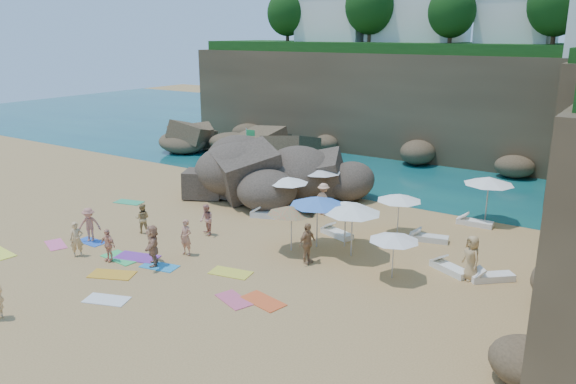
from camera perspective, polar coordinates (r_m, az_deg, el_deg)
The scene contains 47 objects.
ground at distance 27.19m, azimuth -7.05°, elevation -4.86°, with size 120.00×120.00×0.00m, color tan.
seawater at distance 52.81m, azimuth 14.61°, elevation 4.97°, with size 120.00×120.00×0.00m, color #0C4751.
cliff_back at distance 46.89m, azimuth 15.22°, elevation 8.55°, with size 44.00×8.00×8.00m, color brown.
rock_promontory at distance 45.80m, azimuth -4.56°, elevation 3.80°, with size 12.00×7.00×2.00m, color brown, non-canonical shape.
clifftop_buildings at distance 47.04m, azimuth 17.37°, elevation 17.27°, with size 28.48×9.48×7.00m.
clifftop_trees at distance 40.52m, azimuth 17.25°, elevation 17.62°, with size 35.60×23.82×4.40m.
marina_masts at distance 59.70m, azimuth -0.46°, elevation 9.61°, with size 3.10×0.10×6.00m.
rock_outcrop at distance 33.39m, azimuth -1.39°, elevation -0.77°, with size 8.04×6.03×3.22m, color brown, non-canonical shape.
flag_pole at distance 37.49m, azimuth -4.08°, elevation 4.57°, with size 0.68×0.13×3.49m.
parasol_0 at distance 30.28m, azimuth 0.03°, elevation 1.22°, with size 2.20×2.20×2.08m.
parasol_1 at distance 32.12m, azimuth 3.35°, elevation 2.27°, with size 2.33×2.33×2.21m.
parasol_2 at distance 30.73m, azimuth 19.74°, elevation 1.09°, with size 2.56×2.56×2.42m.
parasol_4 at distance 25.39m, azimuth 26.96°, elevation -3.98°, with size 1.97×1.97×1.86m.
parasol_5 at distance 25.70m, azimuth 5.88°, elevation -1.34°, with size 2.31×2.31×2.18m.
parasol_6 at distance 25.11m, azimuth 0.35°, elevation -1.83°, with size 2.23×2.23×2.11m.
parasol_8 at distance 27.66m, azimuth 11.24°, elevation -0.53°, with size 2.19×2.19×2.07m.
parasol_9 at distance 24.59m, azimuth 6.57°, elevation -1.71°, with size 2.53×2.53×2.39m.
parasol_10 at distance 25.47m, azimuth 3.00°, elevation -0.89°, with size 2.58×2.58×2.44m.
parasol_11 at distance 22.75m, azimuth 10.73°, elevation -4.52°, with size 2.03×2.03×1.92m.
lounger_0 at distance 30.19m, azimuth -1.86°, elevation -2.29°, with size 2.05×0.68×0.32m, color silver.
lounger_1 at distance 27.65m, azimuth 14.10°, elevation -4.57°, with size 1.81×0.60×0.28m, color silver.
lounger_2 at distance 30.49m, azimuth 18.45°, elevation -2.99°, with size 1.80×0.60×0.28m, color white.
lounger_3 at distance 27.54m, azimuth 4.99°, elevation -4.22°, with size 1.77×0.59×0.28m, color white.
lounger_4 at distance 24.45m, azimuth 16.10°, elevation -7.50°, with size 1.79×0.60×0.28m, color white.
lounger_5 at distance 24.18m, azimuth 19.98°, elevation -8.13°, with size 1.78×0.59×0.28m, color white.
towel_0 at distance 28.34m, azimuth -19.37°, elevation -4.78°, with size 1.48×0.74×0.03m, color blue.
towel_1 at distance 28.56m, azimuth -22.52°, elevation -4.96°, with size 1.50×0.75×0.03m, color #F05D92.
towel_2 at distance 24.39m, azimuth -17.44°, elevation -7.99°, with size 1.82×0.91×0.03m, color gold.
towel_3 at distance 25.99m, azimuth -16.57°, elevation -6.41°, with size 1.87×0.94×0.03m, color #37C261.
towel_6 at distance 25.86m, azimuth -15.08°, elevation -6.40°, with size 1.91×0.96×0.03m, color #752F9A.
towel_8 at distance 24.65m, azimuth -12.92°, elevation -7.38°, with size 1.59×0.79×0.03m, color #258BC6.
towel_9 at distance 21.35m, azimuth -5.54°, elevation -10.84°, with size 1.56×0.78×0.03m, color #CC4F6E.
towel_10 at distance 21.17m, azimuth -2.54°, elevation -11.01°, with size 1.72×0.86×0.03m, color #E55424.
towel_11 at distance 34.11m, azimuth -15.86°, elevation -1.00°, with size 1.66×0.83×0.03m, color #2EA467.
towel_12 at distance 23.56m, azimuth -5.84°, elevation -8.16°, with size 1.72×0.86×0.03m, color yellow.
towel_13 at distance 22.30m, azimuth -17.94°, elevation -10.37°, with size 1.64×0.82×0.03m, color silver.
person_stand_0 at distance 26.54m, azimuth -20.68°, elevation -4.52°, with size 0.58×0.38×1.59m, color tan.
person_stand_1 at distance 28.64m, azimuth -14.56°, elevation -2.60°, with size 0.72×0.56×1.49m, color tan.
person_stand_2 at distance 30.45m, azimuth 3.62°, elevation -0.72°, with size 1.15×0.47×1.77m, color #E3A781.
person_stand_3 at distance 24.11m, azimuth 1.96°, elevation -5.23°, with size 1.06×0.44×1.80m, color #A97D54.
person_stand_4 at distance 23.68m, azimuth 18.15°, elevation -6.39°, with size 0.91×0.50×1.86m, color tan.
person_stand_5 at distance 34.90m, azimuth -2.95°, elevation 1.35°, with size 1.52×0.44×1.64m, color #AC6E56.
person_lie_0 at distance 28.34m, azimuth -19.42°, elevation -4.35°, with size 1.05×1.63×0.44m, color #BF745F.
person_lie_1 at distance 25.75m, azimuth -17.72°, elevation -6.34°, with size 0.84×1.43×0.35m, color #F4AA8A.
person_lie_3 at distance 24.77m, azimuth -13.48°, elevation -6.75°, with size 1.65×1.78×0.47m, color tan.
person_lie_4 at distance 25.59m, azimuth -10.25°, elevation -5.90°, with size 0.59×1.62×0.39m, color tan.
person_lie_5 at distance 27.80m, azimuth -8.24°, elevation -3.81°, with size 0.74×1.52×0.58m, color tan.
Camera 1 is at (16.72, -19.16, 9.62)m, focal length 35.00 mm.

